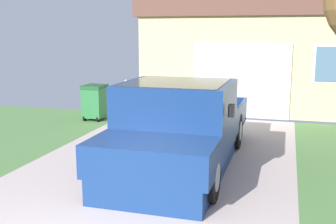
% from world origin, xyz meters
% --- Properties ---
extents(pickup_truck, '(2.17, 5.18, 1.70)m').
position_xyz_m(pickup_truck, '(0.37, 4.10, 0.74)').
color(pickup_truck, navy).
rests_on(pickup_truck, ground).
extents(person_with_hat, '(0.47, 0.37, 1.62)m').
position_xyz_m(person_with_hat, '(-0.97, 4.76, 0.93)').
color(person_with_hat, navy).
rests_on(person_with_hat, ground).
extents(handbag, '(0.36, 0.18, 0.46)m').
position_xyz_m(handbag, '(-0.98, 4.60, 0.14)').
color(handbag, tan).
rests_on(handbag, ground).
extents(house_with_garage, '(8.58, 5.55, 3.84)m').
position_xyz_m(house_with_garage, '(1.77, 11.99, 1.94)').
color(house_with_garage, '#D1BC83').
rests_on(house_with_garage, ground).
extents(wheeled_trash_bin, '(0.60, 0.72, 1.05)m').
position_xyz_m(wheeled_trash_bin, '(-3.19, 7.73, 0.57)').
color(wheeled_trash_bin, '#286B38').
rests_on(wheeled_trash_bin, ground).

